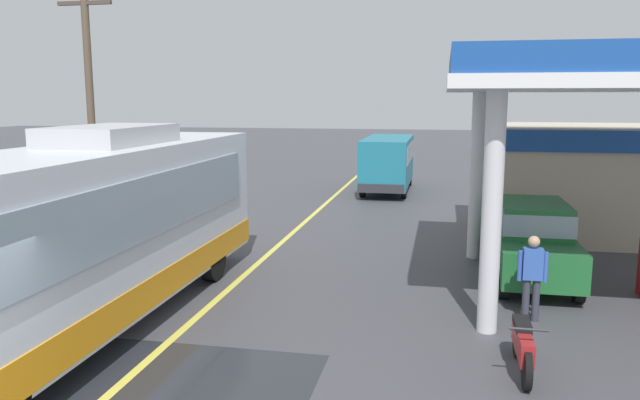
% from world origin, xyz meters
% --- Properties ---
extents(ground, '(120.00, 120.00, 0.00)m').
position_xyz_m(ground, '(0.00, 20.00, 0.00)').
color(ground, '#424247').
extents(lane_divider_stripe, '(0.16, 50.00, 0.01)m').
position_xyz_m(lane_divider_stripe, '(0.00, 15.00, 0.00)').
color(lane_divider_stripe, '#D8CC4C').
rests_on(lane_divider_stripe, ground).
extents(wet_puddle_patch, '(4.11, 3.90, 0.01)m').
position_xyz_m(wet_puddle_patch, '(0.80, 2.07, 0.00)').
color(wet_puddle_patch, '#26282D').
rests_on(wet_puddle_patch, ground).
extents(coach_bus_main, '(2.60, 11.04, 3.69)m').
position_xyz_m(coach_bus_main, '(-1.69, 4.41, 1.72)').
color(coach_bus_main, silver).
rests_on(coach_bus_main, ground).
extents(gas_station_roadside, '(9.10, 11.95, 5.10)m').
position_xyz_m(gas_station_roadside, '(9.17, 12.56, 2.63)').
color(gas_station_roadside, '#194799').
rests_on(gas_station_roadside, ground).
extents(car_at_pump, '(1.70, 4.20, 1.82)m').
position_xyz_m(car_at_pump, '(6.69, 9.26, 1.01)').
color(car_at_pump, '#1E602D').
rests_on(car_at_pump, ground).
extents(minibus_opposing_lane, '(2.04, 6.13, 2.44)m').
position_xyz_m(minibus_opposing_lane, '(2.13, 22.64, 1.47)').
color(minibus_opposing_lane, teal).
rests_on(minibus_opposing_lane, ground).
extents(motorcycle_parked_forecourt, '(0.55, 1.80, 0.92)m').
position_xyz_m(motorcycle_parked_forecourt, '(5.89, 4.03, 0.44)').
color(motorcycle_parked_forecourt, black).
rests_on(motorcycle_parked_forecourt, ground).
extents(pedestrian_near_pump, '(0.55, 0.22, 1.66)m').
position_xyz_m(pedestrian_near_pump, '(6.25, 11.21, 0.93)').
color(pedestrian_near_pump, '#33333F').
rests_on(pedestrian_near_pump, ground).
extents(pedestrian_by_shop, '(0.55, 0.22, 1.66)m').
position_xyz_m(pedestrian_by_shop, '(6.32, 6.39, 0.93)').
color(pedestrian_by_shop, '#33333F').
rests_on(pedestrian_by_shop, ground).
extents(utility_pole_roadside, '(1.80, 0.24, 7.72)m').
position_xyz_m(utility_pole_roadside, '(-6.45, 12.54, 4.04)').
color(utility_pole_roadside, brown).
rests_on(utility_pole_roadside, ground).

